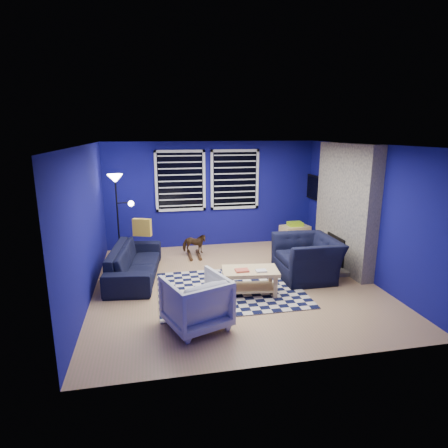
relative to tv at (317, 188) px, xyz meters
name	(u,v)px	position (x,y,z in m)	size (l,w,h in m)	color
floor	(235,284)	(-2.45, -2.00, -1.40)	(5.00, 5.00, 0.00)	tan
ceiling	(236,145)	(-2.45, -2.00, 1.10)	(5.00, 5.00, 0.00)	white
wall_back	(212,195)	(-2.45, 0.50, -0.15)	(5.00, 5.00, 0.00)	navy
wall_left	(86,224)	(-4.95, -2.00, -0.15)	(5.00, 5.00, 0.00)	navy
wall_right	(365,212)	(0.05, -2.00, -0.15)	(5.00, 5.00, 0.00)	navy
fireplace	(344,209)	(-0.09, -1.50, -0.20)	(0.65, 2.00, 2.50)	gray
window_left	(180,181)	(-3.20, 0.46, 0.20)	(1.17, 0.06, 1.42)	black
window_right	(235,180)	(-1.90, 0.46, 0.20)	(1.17, 0.06, 1.42)	black
tv	(317,188)	(0.00, 0.00, 0.00)	(0.07, 1.00, 0.58)	black
rug	(230,289)	(-2.59, -2.25, -1.39)	(2.50, 2.00, 0.02)	black
sofa	(135,262)	(-4.25, -1.32, -1.10)	(0.81, 2.07, 0.60)	black
armchair_big	(307,258)	(-1.04, -1.95, -1.01)	(1.04, 1.19, 0.77)	black
armchair_bent	(196,302)	(-3.33, -3.40, -1.02)	(0.81, 0.83, 0.76)	gray
rocking_horse	(194,244)	(-3.00, -0.33, -1.10)	(0.54, 0.25, 0.46)	#482E17
coffee_table	(250,276)	(-2.30, -2.49, -1.08)	(0.99, 0.65, 0.47)	#DEB77C
cabinet	(295,236)	(-0.54, -0.10, -1.12)	(0.71, 0.54, 0.62)	#DEB77C
floor_lamp	(117,190)	(-4.58, -0.24, 0.12)	(0.51, 0.31, 1.86)	black
throw_pillow	(142,227)	(-4.10, -0.55, -0.61)	(0.38, 0.11, 0.36)	gold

